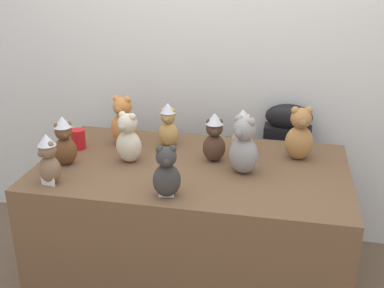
% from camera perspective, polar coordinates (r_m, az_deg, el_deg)
% --- Properties ---
extents(wall_back, '(7.00, 0.08, 2.60)m').
position_cam_1_polar(wall_back, '(2.93, 2.74, 12.86)').
color(wall_back, white).
rests_on(wall_back, ground_plane).
extents(display_table, '(1.58, 0.88, 0.75)m').
position_cam_1_polar(display_table, '(2.62, 0.00, -10.08)').
color(display_table, brown).
rests_on(display_table, ground_plane).
extents(instrument_case, '(0.28, 0.13, 0.94)m').
position_cam_1_polar(instrument_case, '(3.04, 10.98, -3.65)').
color(instrument_case, black).
rests_on(instrument_case, ground_plane).
extents(teddy_bear_cocoa, '(0.14, 0.12, 0.26)m').
position_cam_1_polar(teddy_bear_cocoa, '(2.45, 2.68, 0.73)').
color(teddy_bear_cocoa, '#4C3323').
rests_on(teddy_bear_cocoa, display_table).
extents(teddy_bear_ash, '(0.19, 0.18, 0.29)m').
position_cam_1_polar(teddy_bear_ash, '(2.33, 6.23, -0.35)').
color(teddy_bear_ash, gray).
rests_on(teddy_bear_ash, display_table).
extents(teddy_bear_charcoal, '(0.15, 0.14, 0.25)m').
position_cam_1_polar(teddy_bear_charcoal, '(2.11, -3.06, -3.48)').
color(teddy_bear_charcoal, '#383533').
rests_on(teddy_bear_charcoal, display_table).
extents(teddy_bear_mocha, '(0.14, 0.13, 0.25)m').
position_cam_1_polar(teddy_bear_mocha, '(2.32, -16.82, -1.80)').
color(teddy_bear_mocha, '#7F6047').
rests_on(teddy_bear_mocha, display_table).
extents(teddy_bear_cream, '(0.17, 0.16, 0.27)m').
position_cam_1_polar(teddy_bear_cream, '(2.46, -7.63, 0.61)').
color(teddy_bear_cream, beige).
rests_on(teddy_bear_cream, display_table).
extents(teddy_bear_caramel, '(0.17, 0.15, 0.29)m').
position_cam_1_polar(teddy_bear_caramel, '(2.53, 12.78, 1.07)').
color(teddy_bear_caramel, '#B27A42').
rests_on(teddy_bear_caramel, display_table).
extents(teddy_bear_sand, '(0.14, 0.13, 0.25)m').
position_cam_1_polar(teddy_bear_sand, '(2.56, 6.05, 1.47)').
color(teddy_bear_sand, '#CCB78E').
rests_on(teddy_bear_sand, display_table).
extents(teddy_bear_honey, '(0.11, 0.10, 0.25)m').
position_cam_1_polar(teddy_bear_honey, '(2.65, -2.87, 2.28)').
color(teddy_bear_honey, tan).
rests_on(teddy_bear_honey, display_table).
extents(teddy_bear_chestnut, '(0.15, 0.15, 0.26)m').
position_cam_1_polar(teddy_bear_chestnut, '(2.49, -15.04, 0.32)').
color(teddy_bear_chestnut, brown).
rests_on(teddy_bear_chestnut, display_table).
extents(teddy_bear_ginger, '(0.16, 0.14, 0.28)m').
position_cam_1_polar(teddy_bear_ginger, '(2.70, -8.26, 2.67)').
color(teddy_bear_ginger, '#D17F3D').
rests_on(teddy_bear_ginger, display_table).
extents(party_cup_red, '(0.08, 0.08, 0.11)m').
position_cam_1_polar(party_cup_red, '(2.70, -13.48, 0.59)').
color(party_cup_red, red).
rests_on(party_cup_red, display_table).
extents(name_card_front_left, '(0.07, 0.02, 0.05)m').
position_cam_1_polar(name_card_front_left, '(2.13, -3.11, -5.79)').
color(name_card_front_left, white).
rests_on(name_card_front_left, display_table).
extents(name_card_front_middle, '(0.07, 0.02, 0.05)m').
position_cam_1_polar(name_card_front_middle, '(2.33, -16.88, -4.23)').
color(name_card_front_middle, white).
rests_on(name_card_front_middle, display_table).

